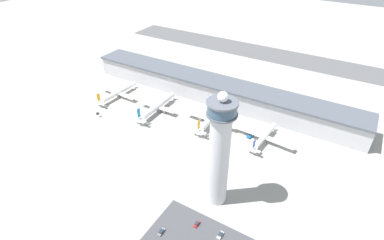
% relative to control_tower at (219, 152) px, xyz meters
% --- Properties ---
extents(ground_plane, '(1000.00, 1000.00, 0.00)m').
position_rel_control_tower_xyz_m(ground_plane, '(-49.66, 24.43, -33.01)').
color(ground_plane, '#9E9B93').
extents(terminal_building, '(232.64, 25.00, 17.99)m').
position_rel_control_tower_xyz_m(terminal_building, '(-49.66, 94.43, -23.92)').
color(terminal_building, '#B2B2B7').
rests_on(terminal_building, ground).
extents(runway_strip, '(348.97, 44.00, 0.01)m').
position_rel_control_tower_xyz_m(runway_strip, '(-49.66, 216.93, -33.01)').
color(runway_strip, '#515154').
rests_on(runway_strip, ground).
extents(control_tower, '(14.34, 14.34, 65.68)m').
position_rel_control_tower_xyz_m(control_tower, '(0.00, 0.00, 0.00)').
color(control_tower, '#BCBCC1').
rests_on(control_tower, ground).
extents(airplane_gate_alpha, '(36.27, 41.83, 12.21)m').
position_rel_control_tower_xyz_m(airplane_gate_alpha, '(-122.94, 55.99, -28.94)').
color(airplane_gate_alpha, white).
rests_on(airplane_gate_alpha, ground).
extents(airplane_gate_bravo, '(31.79, 45.38, 14.08)m').
position_rel_control_tower_xyz_m(airplane_gate_bravo, '(-80.46, 54.52, -28.43)').
color(airplane_gate_bravo, silver).
rests_on(airplane_gate_bravo, ground).
extents(airplane_gate_charlie, '(40.25, 37.61, 13.80)m').
position_rel_control_tower_xyz_m(airplane_gate_charlie, '(-36.21, 60.42, -28.43)').
color(airplane_gate_charlie, white).
rests_on(airplane_gate_charlie, ground).
extents(airplane_gate_delta, '(41.77, 35.01, 11.82)m').
position_rel_control_tower_xyz_m(airplane_gate_delta, '(4.65, 60.56, -28.70)').
color(airplane_gate_delta, white).
rests_on(airplane_gate_delta, ground).
extents(service_truck_catering, '(6.97, 3.35, 2.71)m').
position_rel_control_tower_xyz_m(service_truck_catering, '(-116.39, 25.90, -32.07)').
color(service_truck_catering, black).
rests_on(service_truck_catering, ground).
extents(service_truck_fuel, '(4.26, 8.55, 3.11)m').
position_rel_control_tower_xyz_m(service_truck_fuel, '(-4.83, 62.49, -31.93)').
color(service_truck_fuel, black).
rests_on(service_truck_fuel, ground).
extents(car_white_wagon, '(1.90, 4.18, 1.39)m').
position_rel_control_tower_xyz_m(car_white_wagon, '(-0.50, -20.13, -32.48)').
color(car_white_wagon, black).
rests_on(car_white_wagon, ground).
extents(car_black_suv, '(1.94, 4.38, 1.44)m').
position_rel_control_tower_xyz_m(car_black_suv, '(12.31, -19.64, -32.46)').
color(car_black_suv, black).
rests_on(car_black_suv, ground).
extents(car_navy_sedan, '(2.08, 4.73, 1.39)m').
position_rel_control_tower_xyz_m(car_navy_sedan, '(-12.95, -32.87, -32.47)').
color(car_navy_sedan, black).
rests_on(car_navy_sedan, ground).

